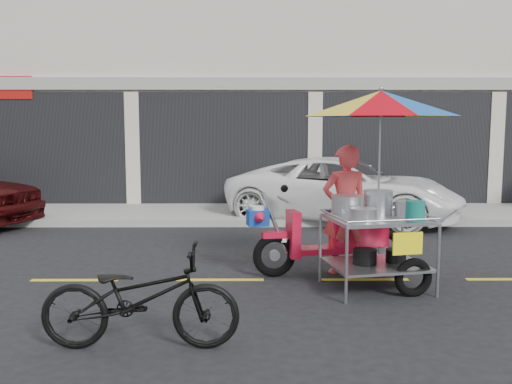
{
  "coord_description": "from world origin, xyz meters",
  "views": [
    {
      "loc": [
        -1.56,
        -7.64,
        2.16
      ],
      "look_at": [
        -1.5,
        0.6,
        1.15
      ],
      "focal_mm": 40.0,
      "sensor_mm": 36.0,
      "label": 1
    }
  ],
  "objects": [
    {
      "name": "ground",
      "position": [
        0.0,
        0.0,
        0.0
      ],
      "size": [
        90.0,
        90.0,
        0.0
      ],
      "primitive_type": "plane",
      "color": "black"
    },
    {
      "name": "sidewalk",
      "position": [
        0.0,
        5.5,
        0.07
      ],
      "size": [
        45.0,
        3.0,
        0.15
      ],
      "primitive_type": "cube",
      "color": "gray",
      "rests_on": "ground"
    },
    {
      "name": "shophouse_block",
      "position": [
        2.82,
        10.59,
        4.24
      ],
      "size": [
        36.0,
        8.11,
        10.4
      ],
      "color": "beige",
      "rests_on": "ground"
    },
    {
      "name": "centerline",
      "position": [
        0.0,
        0.0,
        0.0
      ],
      "size": [
        42.0,
        0.1,
        0.01
      ],
      "primitive_type": "cube",
      "color": "gold",
      "rests_on": "ground"
    },
    {
      "name": "white_pickup",
      "position": [
        0.46,
        4.7,
        0.7
      ],
      "size": [
        5.54,
        4.0,
        1.4
      ],
      "primitive_type": "imported",
      "rotation": [
        0.0,
        0.0,
        1.2
      ],
      "color": "white",
      "rests_on": "ground"
    },
    {
      "name": "near_bicycle",
      "position": [
        -2.63,
        -2.37,
        0.5
      ],
      "size": [
        1.89,
        0.67,
        0.99
      ],
      "primitive_type": "imported",
      "rotation": [
        0.0,
        0.0,
        1.57
      ],
      "color": "black",
      "rests_on": "ground"
    },
    {
      "name": "food_vendor_rig",
      "position": [
        -0.05,
        -0.1,
        1.65
      ],
      "size": [
        2.91,
        2.37,
        2.63
      ],
      "rotation": [
        0.0,
        0.0,
        0.2
      ],
      "color": "black",
      "rests_on": "ground"
    }
  ]
}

